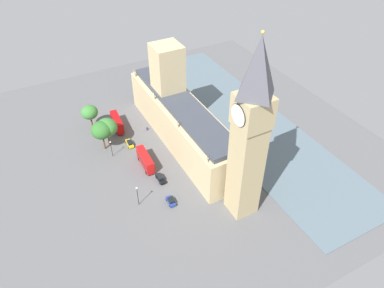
# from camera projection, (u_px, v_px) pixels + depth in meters

# --- Properties ---
(ground_plane) EXTENTS (130.35, 130.35, 0.00)m
(ground_plane) POSITION_uv_depth(u_px,v_px,m) (178.00, 142.00, 126.71)
(ground_plane) COLOR #565659
(river_thames) EXTENTS (30.16, 117.31, 0.25)m
(river_thames) POSITION_uv_depth(u_px,v_px,m) (244.00, 120.00, 136.78)
(river_thames) COLOR slate
(river_thames) RESTS_ON ground
(parliament_building) EXTENTS (13.71, 60.35, 31.43)m
(parliament_building) POSITION_uv_depth(u_px,v_px,m) (180.00, 117.00, 123.03)
(parliament_building) COLOR tan
(parliament_building) RESTS_ON ground
(clock_tower) EXTENTS (7.97, 7.97, 52.45)m
(clock_tower) POSITION_uv_depth(u_px,v_px,m) (250.00, 133.00, 86.32)
(clock_tower) COLOR tan
(clock_tower) RESTS_ON ground
(double_decker_bus_leading) EXTENTS (3.37, 10.67, 4.75)m
(double_decker_bus_leading) POSITION_uv_depth(u_px,v_px,m) (117.00, 122.00, 131.42)
(double_decker_bus_leading) COLOR #B20C0F
(double_decker_bus_leading) RESTS_ON ground
(car_yellow_cab_near_tower) EXTENTS (1.98, 4.72, 1.74)m
(car_yellow_cab_near_tower) POSITION_uv_depth(u_px,v_px,m) (130.00, 143.00, 124.73)
(car_yellow_cab_near_tower) COLOR gold
(car_yellow_cab_near_tower) RESTS_ON ground
(double_decker_bus_far_end) EXTENTS (2.99, 10.59, 4.75)m
(double_decker_bus_far_end) POSITION_uv_depth(u_px,v_px,m) (145.00, 160.00, 115.53)
(double_decker_bus_far_end) COLOR red
(double_decker_bus_far_end) RESTS_ON ground
(car_black_trailing) EXTENTS (1.87, 4.70, 1.74)m
(car_black_trailing) POSITION_uv_depth(u_px,v_px,m) (160.00, 178.00, 111.46)
(car_black_trailing) COLOR black
(car_black_trailing) RESTS_ON ground
(car_blue_under_trees) EXTENTS (1.99, 4.12, 1.74)m
(car_blue_under_trees) POSITION_uv_depth(u_px,v_px,m) (171.00, 201.00, 104.21)
(car_blue_under_trees) COLOR navy
(car_blue_under_trees) RESTS_ON ground
(pedestrian_by_river_gate) EXTENTS (0.63, 0.54, 1.67)m
(pedestrian_by_river_gate) POSITION_uv_depth(u_px,v_px,m) (147.00, 129.00, 131.63)
(pedestrian_by_river_gate) COLOR navy
(pedestrian_by_river_gate) RESTS_ON ground
(plane_tree_kerbside) EXTENTS (5.95, 5.95, 9.53)m
(plane_tree_kerbside) POSITION_uv_depth(u_px,v_px,m) (90.00, 112.00, 128.77)
(plane_tree_kerbside) COLOR brown
(plane_tree_kerbside) RESTS_ON ground
(plane_tree_corner) EXTENTS (7.16, 7.16, 10.89)m
(plane_tree_corner) POSITION_uv_depth(u_px,v_px,m) (107.00, 127.00, 120.30)
(plane_tree_corner) COLOR brown
(plane_tree_corner) RESTS_ON ground
(plane_tree_midblock) EXTENTS (6.96, 6.96, 10.97)m
(plane_tree_midblock) POSITION_uv_depth(u_px,v_px,m) (102.00, 130.00, 118.87)
(plane_tree_midblock) COLOR brown
(plane_tree_midblock) RESTS_ON ground
(street_lamp_opposite_hall) EXTENTS (0.56, 0.56, 7.05)m
(street_lamp_opposite_hall) POSITION_uv_depth(u_px,v_px,m) (137.00, 193.00, 101.32)
(street_lamp_opposite_hall) COLOR black
(street_lamp_opposite_hall) RESTS_ON ground
(street_lamp_slot_10) EXTENTS (0.56, 0.56, 6.26)m
(street_lamp_slot_10) POSITION_uv_depth(u_px,v_px,m) (111.00, 146.00, 118.19)
(street_lamp_slot_10) COLOR black
(street_lamp_slot_10) RESTS_ON ground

